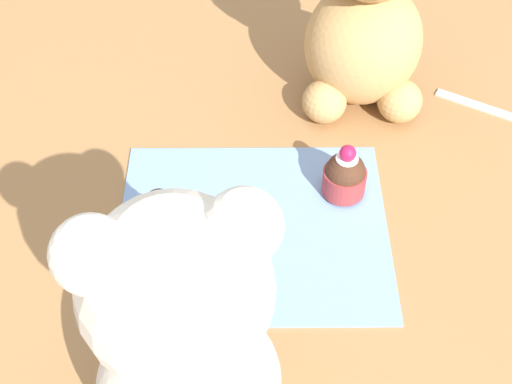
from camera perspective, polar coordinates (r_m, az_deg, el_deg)
ground_plane at (r=0.71m, az=0.00°, el=-3.02°), size 4.00×4.00×0.00m
knitted_placemat at (r=0.71m, az=0.00°, el=-2.86°), size 0.27×0.23×0.01m
teddy_bear_cream at (r=0.49m, az=-5.46°, el=-12.01°), size 0.16×0.15×0.27m
teddy_bear_tan at (r=0.79m, az=9.22°, el=14.40°), size 0.14×0.13×0.26m
cupcake_near_cream_bear at (r=0.67m, az=-7.14°, el=-3.42°), size 0.05×0.05×0.07m
cupcake_near_tan_bear at (r=0.73m, az=7.35°, el=1.35°), size 0.04×0.04×0.06m
teaspoon at (r=0.88m, az=17.54°, el=6.65°), size 0.09×0.06×0.01m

